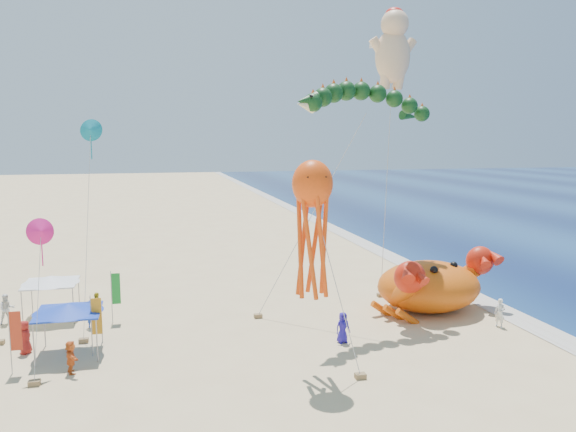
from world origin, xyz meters
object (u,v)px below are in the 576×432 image
object	(u,v)px
cherub_kite	(393,46)
dragon_kite	(364,105)
crab_inflatable	(430,284)
canopy_white	(51,280)
canopy_blue	(68,308)
octopus_kite	(312,218)

from	to	relation	value
cherub_kite	dragon_kite	bearing A→B (deg)	-129.25
crab_inflatable	canopy_white	distance (m)	23.90
canopy_blue	crab_inflatable	bearing A→B (deg)	5.81
cherub_kite	canopy_white	distance (m)	27.11
octopus_kite	canopy_blue	world-z (taller)	octopus_kite
octopus_kite	canopy_white	bearing A→B (deg)	139.44
canopy_blue	canopy_white	bearing A→B (deg)	106.14
canopy_blue	dragon_kite	bearing A→B (deg)	6.99
dragon_kite	cherub_kite	world-z (taller)	cherub_kite
dragon_kite	crab_inflatable	bearing A→B (deg)	1.65
octopus_kite	dragon_kite	bearing A→B (deg)	53.52
crab_inflatable	octopus_kite	bearing A→B (deg)	-144.19
octopus_kite	canopy_white	world-z (taller)	octopus_kite
crab_inflatable	dragon_kite	world-z (taller)	dragon_kite
octopus_kite	canopy_white	size ratio (longest dim) A/B	2.98
octopus_kite	canopy_blue	bearing A→B (deg)	156.48
cherub_kite	octopus_kite	distance (m)	18.02
dragon_kite	canopy_white	bearing A→B (deg)	166.72
crab_inflatable	dragon_kite	xyz separation A→B (m)	(-4.79, -0.14, 11.29)
cherub_kite	octopus_kite	size ratio (longest dim) A/B	1.97
octopus_kite	crab_inflatable	bearing A→B (deg)	35.81
crab_inflatable	cherub_kite	world-z (taller)	cherub_kite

